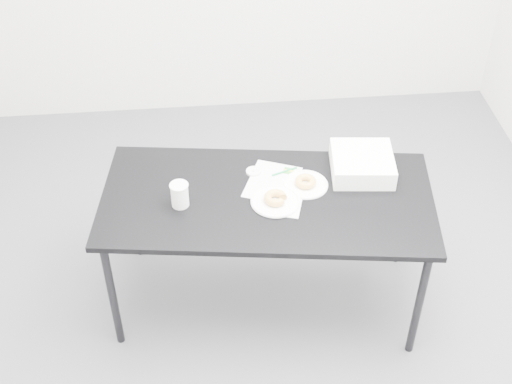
{
  "coord_description": "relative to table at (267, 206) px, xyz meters",
  "views": [
    {
      "loc": [
        -0.23,
        -2.6,
        3.08
      ],
      "look_at": [
        0.02,
        0.02,
        0.8
      ],
      "focal_mm": 50.0,
      "sensor_mm": 36.0,
      "label": 1
    }
  ],
  "objects": [
    {
      "name": "logo_patch",
      "position": [
        0.13,
        0.19,
        0.06
      ],
      "size": [
        0.06,
        0.06,
        0.0
      ],
      "primitive_type": "cube",
      "rotation": [
        0.0,
        0.0,
        -0.38
      ],
      "color": "#3B922A",
      "rests_on": "scorecard"
    },
    {
      "name": "coffee_cup",
      "position": [
        -0.43,
        -0.01,
        0.12
      ],
      "size": [
        0.09,
        0.09,
        0.13
      ],
      "primitive_type": "cylinder",
      "color": "white",
      "rests_on": "table"
    },
    {
      "name": "napkin",
      "position": [
        0.07,
        -0.07,
        0.06
      ],
      "size": [
        0.21,
        0.21,
        0.0
      ],
      "primitive_type": "cube",
      "rotation": [
        0.0,
        0.0,
        -0.28
      ],
      "color": "silver",
      "rests_on": "table"
    },
    {
      "name": "donut_near",
      "position": [
        0.04,
        -0.04,
        0.09
      ],
      "size": [
        0.15,
        0.15,
        0.04
      ],
      "primitive_type": "torus",
      "rotation": [
        0.0,
        0.0,
        -0.42
      ],
      "color": "#C5853E",
      "rests_on": "plate_near"
    },
    {
      "name": "cup_lid",
      "position": [
        -0.05,
        0.2,
        0.06
      ],
      "size": [
        0.08,
        0.08,
        0.01
      ],
      "primitive_type": "cylinder",
      "color": "silver",
      "rests_on": "table"
    },
    {
      "name": "plate_far",
      "position": [
        0.2,
        0.07,
        0.06
      ],
      "size": [
        0.23,
        0.23,
        0.01
      ],
      "primitive_type": "cylinder",
      "color": "white",
      "rests_on": "table"
    },
    {
      "name": "bakery_box",
      "position": [
        0.51,
        0.15,
        0.11
      ],
      "size": [
        0.34,
        0.34,
        0.1
      ],
      "primitive_type": "cube",
      "rotation": [
        0.0,
        0.0,
        -0.1
      ],
      "color": "white",
      "rests_on": "table"
    },
    {
      "name": "scorecard",
      "position": [
        0.04,
        0.11,
        0.06
      ],
      "size": [
        0.34,
        0.38,
        0.0
      ],
      "primitive_type": "cube",
      "rotation": [
        0.0,
        0.0,
        -0.38
      ],
      "color": "silver",
      "rests_on": "table"
    },
    {
      "name": "plate_near",
      "position": [
        0.04,
        -0.04,
        0.06
      ],
      "size": [
        0.24,
        0.24,
        0.01
      ],
      "primitive_type": "cylinder",
      "color": "white",
      "rests_on": "napkin"
    },
    {
      "name": "floor",
      "position": [
        -0.08,
        -0.03,
        -0.7
      ],
      "size": [
        4.0,
        4.0,
        0.0
      ],
      "primitive_type": "plane",
      "color": "#515156",
      "rests_on": "ground"
    },
    {
      "name": "pen",
      "position": [
        0.11,
        0.18,
        0.06
      ],
      "size": [
        0.14,
        0.06,
        0.01
      ],
      "primitive_type": "cylinder",
      "rotation": [
        0.0,
        1.57,
        0.37
      ],
      "color": "#0B8143",
      "rests_on": "scorecard"
    },
    {
      "name": "table",
      "position": [
        0.0,
        0.0,
        0.0
      ],
      "size": [
        1.74,
        0.99,
        0.75
      ],
      "rotation": [
        0.0,
        0.0,
        -0.14
      ],
      "color": "black",
      "rests_on": "floor"
    },
    {
      "name": "donut_far",
      "position": [
        0.2,
        0.07,
        0.08
      ],
      "size": [
        0.11,
        0.11,
        0.04
      ],
      "primitive_type": "torus",
      "rotation": [
        0.0,
        0.0,
        0.02
      ],
      "color": "#C5853E",
      "rests_on": "plate_far"
    }
  ]
}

